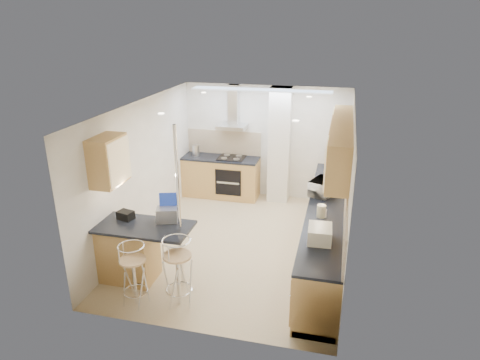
% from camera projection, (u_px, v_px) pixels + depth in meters
% --- Properties ---
extents(ground, '(4.80, 4.80, 0.00)m').
position_uv_depth(ground, '(240.00, 244.00, 7.72)').
color(ground, tan).
rests_on(ground, ground).
extents(room_shell, '(3.64, 4.84, 2.51)m').
position_uv_depth(room_shell, '(263.00, 158.00, 7.45)').
color(room_shell, silver).
rests_on(room_shell, ground).
extents(right_counter, '(0.63, 4.40, 0.92)m').
position_uv_depth(right_counter, '(326.00, 230.00, 7.22)').
color(right_counter, tan).
rests_on(right_counter, ground).
extents(back_counter, '(1.70, 0.63, 0.92)m').
position_uv_depth(back_counter, '(221.00, 177.00, 9.68)').
color(back_counter, tan).
rests_on(back_counter, ground).
extents(peninsula, '(1.47, 0.72, 0.94)m').
position_uv_depth(peninsula, '(145.00, 253.00, 6.49)').
color(peninsula, tan).
rests_on(peninsula, ground).
extents(microwave, '(0.51, 0.60, 0.28)m').
position_uv_depth(microwave, '(323.00, 187.00, 7.44)').
color(microwave, white).
rests_on(microwave, right_counter).
extents(laptop, '(0.37, 0.32, 0.21)m').
position_uv_depth(laptop, '(167.00, 214.00, 6.43)').
color(laptop, '#98999F').
rests_on(laptop, peninsula).
extents(bag, '(0.27, 0.22, 0.13)m').
position_uv_depth(bag, '(126.00, 215.00, 6.51)').
color(bag, black).
rests_on(bag, peninsula).
extents(bar_stool_near, '(0.46, 0.46, 0.95)m').
position_uv_depth(bar_stool_near, '(134.00, 275.00, 5.93)').
color(bar_stool_near, tan).
rests_on(bar_stool_near, ground).
extents(bar_stool_end, '(0.59, 0.59, 1.03)m').
position_uv_depth(bar_stool_end, '(178.00, 272.00, 5.93)').
color(bar_stool_end, tan).
rests_on(bar_stool_end, ground).
extents(jar_a, '(0.14, 0.14, 0.19)m').
position_uv_depth(jar_a, '(334.00, 176.00, 8.09)').
color(jar_a, beige).
rests_on(jar_a, right_counter).
extents(jar_b, '(0.12, 0.12, 0.15)m').
position_uv_depth(jar_b, '(339.00, 176.00, 8.15)').
color(jar_b, beige).
rests_on(jar_b, right_counter).
extents(jar_c, '(0.14, 0.14, 0.20)m').
position_uv_depth(jar_c, '(321.00, 211.00, 6.61)').
color(jar_c, beige).
rests_on(jar_c, right_counter).
extents(jar_d, '(0.13, 0.13, 0.13)m').
position_uv_depth(jar_d, '(323.00, 213.00, 6.62)').
color(jar_d, white).
rests_on(jar_d, right_counter).
extents(bread_bin, '(0.34, 0.42, 0.21)m').
position_uv_depth(bread_bin, '(320.00, 234.00, 5.89)').
color(bread_bin, beige).
rests_on(bread_bin, right_counter).
extents(kettle, '(0.16, 0.16, 0.24)m').
position_uv_depth(kettle, '(196.00, 150.00, 9.61)').
color(kettle, silver).
rests_on(kettle, back_counter).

